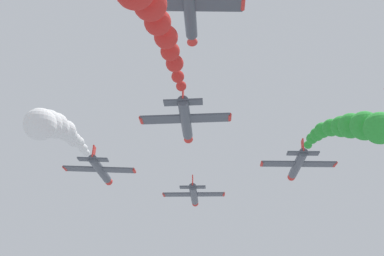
{
  "coord_description": "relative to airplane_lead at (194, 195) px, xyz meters",
  "views": [
    {
      "loc": [
        2.37,
        -51.77,
        59.32
      ],
      "look_at": [
        0.0,
        0.0,
        80.96
      ],
      "focal_mm": 44.94,
      "sensor_mm": 36.0,
      "label": 1
    }
  ],
  "objects": [
    {
      "name": "airplane_right_inner",
      "position": [
        13.86,
        -13.31,
        0.3
      ],
      "size": [
        9.57,
        10.35,
        2.33
      ],
      "rotation": [
        0.0,
        0.02,
        0.0
      ],
      "color": "#474C56"
    },
    {
      "name": "smoke_trail_right_inner",
      "position": [
        15.02,
        -33.44,
        -3.07
      ],
      "size": [
        3.68,
        19.25,
        7.06
      ],
      "color": "green"
    },
    {
      "name": "smoke_trail_left_outer",
      "position": [
        -0.86,
        -48.05,
        -0.89
      ],
      "size": [
        3.55,
        20.76,
        4.92
      ],
      "color": "red"
    },
    {
      "name": "smoke_trail_left_inner",
      "position": [
        -11.2,
        -32.82,
        -2.33
      ],
      "size": [
        3.0,
        19.7,
        5.75
      ],
      "color": "white"
    },
    {
      "name": "airplane_lead",
      "position": [
        0.0,
        0.0,
        0.0
      ],
      "size": [
        9.56,
        10.35,
        2.32
      ],
      "rotation": [
        0.0,
        0.01,
        0.0
      ],
      "color": "#474C56"
    },
    {
      "name": "airplane_left_outer",
      "position": [
        0.25,
        -26.33,
        1.13
      ],
      "size": [
        9.56,
        10.35,
        2.33
      ],
      "rotation": [
        0.0,
        -0.02,
        0.0
      ],
      "color": "#474C56"
    },
    {
      "name": "airplane_left_inner",
      "position": [
        -11.88,
        -12.2,
        0.3
      ],
      "size": [
        9.57,
        10.35,
        2.34
      ],
      "rotation": [
        0.0,
        0.05,
        0.0
      ],
      "color": "#474C56"
    },
    {
      "name": "airplane_high_slot",
      "position": [
        1.23,
        -38.07,
        6.69
      ],
      "size": [
        9.57,
        10.35,
        2.34
      ],
      "rotation": [
        0.0,
        0.04,
        0.0
      ],
      "color": "#474C56"
    }
  ]
}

